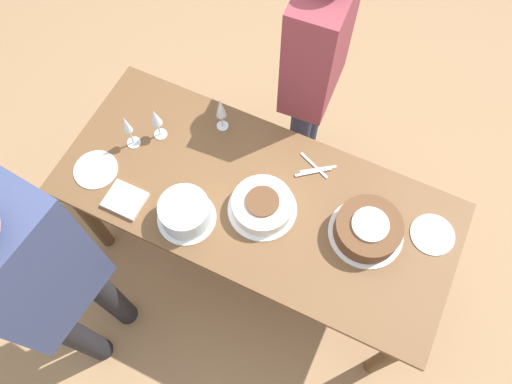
% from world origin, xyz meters
% --- Properties ---
extents(ground_plane, '(12.00, 12.00, 0.00)m').
position_xyz_m(ground_plane, '(0.00, 0.00, 0.00)').
color(ground_plane, '#A87F56').
extents(dining_table, '(1.78, 0.76, 0.77)m').
position_xyz_m(dining_table, '(0.00, 0.00, 0.66)').
color(dining_table, brown).
rests_on(dining_table, ground_plane).
extents(cake_center_white, '(0.30, 0.30, 0.09)m').
position_xyz_m(cake_center_white, '(-0.05, 0.04, 0.81)').
color(cake_center_white, white).
rests_on(cake_center_white, dining_table).
extents(cake_front_chocolate, '(0.32, 0.32, 0.11)m').
position_xyz_m(cake_front_chocolate, '(-0.49, -0.05, 0.82)').
color(cake_front_chocolate, white).
rests_on(cake_front_chocolate, dining_table).
extents(cake_back_decorated, '(0.26, 0.26, 0.12)m').
position_xyz_m(cake_back_decorated, '(0.23, 0.22, 0.83)').
color(cake_back_decorated, white).
rests_on(cake_back_decorated, dining_table).
extents(wine_glass_near, '(0.06, 0.06, 0.19)m').
position_xyz_m(wine_glass_near, '(0.54, -0.10, 0.91)').
color(wine_glass_near, silver).
rests_on(wine_glass_near, dining_table).
extents(wine_glass_far, '(0.06, 0.06, 0.21)m').
position_xyz_m(wine_glass_far, '(0.63, -0.01, 0.91)').
color(wine_glass_far, silver).
rests_on(wine_glass_far, dining_table).
extents(wine_glass_extra, '(0.06, 0.06, 0.21)m').
position_xyz_m(wine_glass_extra, '(0.30, -0.26, 0.91)').
color(wine_glass_extra, silver).
rests_on(wine_glass_extra, dining_table).
extents(dessert_plate_left, '(0.19, 0.19, 0.01)m').
position_xyz_m(dessert_plate_left, '(-0.75, -0.16, 0.78)').
color(dessert_plate_left, silver).
rests_on(dessert_plate_left, dining_table).
extents(dessert_plate_right, '(0.20, 0.20, 0.01)m').
position_xyz_m(dessert_plate_right, '(0.71, 0.19, 0.78)').
color(dessert_plate_right, silver).
rests_on(dessert_plate_right, dining_table).
extents(fork_pile, '(0.18, 0.14, 0.01)m').
position_xyz_m(fork_pile, '(-0.18, -0.24, 0.78)').
color(fork_pile, silver).
rests_on(fork_pile, dining_table).
extents(napkin_stack, '(0.17, 0.14, 0.02)m').
position_xyz_m(napkin_stack, '(0.51, 0.26, 0.78)').
color(napkin_stack, silver).
rests_on(napkin_stack, dining_table).
extents(person_cutting, '(0.24, 0.41, 1.55)m').
position_xyz_m(person_cutting, '(0.01, -0.67, 0.93)').
color(person_cutting, '#2D334C').
rests_on(person_cutting, ground_plane).
extents(person_watching, '(0.26, 0.42, 1.66)m').
position_xyz_m(person_watching, '(0.49, 0.73, 1.00)').
color(person_watching, '#232328').
rests_on(person_watching, ground_plane).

